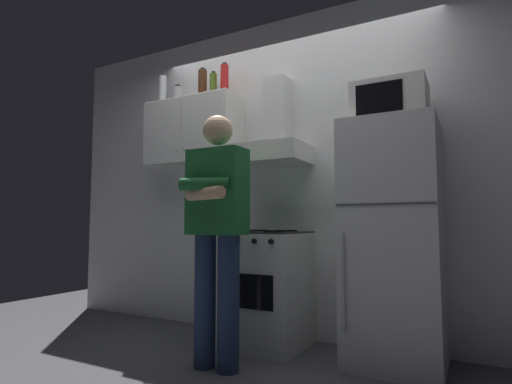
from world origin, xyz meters
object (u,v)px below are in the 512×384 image
object	(u,v)px
upper_cabinet	(193,133)
person_standing	(217,227)
stove_oven	(266,288)
bottle_vodka_clear	(163,90)
bottle_olive_oil	(213,85)
bottle_soda_red	(225,80)
bottle_rum_dark	(203,85)
range_hood	(272,141)
refrigerator	(393,242)
microwave	(390,104)
bottle_canister_steel	(178,96)

from	to	relation	value
upper_cabinet	person_standing	bearing A→B (deg)	-44.26
stove_oven	bottle_vodka_clear	distance (m)	2.11
bottle_olive_oil	bottle_soda_red	xyz separation A→B (m)	(0.11, 0.01, 0.03)
stove_oven	person_standing	bearing A→B (deg)	-94.72
bottle_olive_oil	bottle_rum_dark	world-z (taller)	bottle_rum_dark
range_hood	person_standing	distance (m)	1.01
stove_oven	person_standing	size ratio (longest dim) A/B	0.53
refrigerator	microwave	bearing A→B (deg)	90.90
microwave	person_standing	bearing A→B (deg)	-148.00
stove_oven	bottle_olive_oil	size ratio (longest dim) A/B	3.88
microwave	bottle_olive_oil	distance (m)	1.58
person_standing	bottle_vodka_clear	distance (m)	1.84
bottle_vodka_clear	bottle_rum_dark	world-z (taller)	bottle_vodka_clear
stove_oven	refrigerator	bearing A→B (deg)	0.04
stove_oven	bottle_vodka_clear	world-z (taller)	bottle_vodka_clear
upper_cabinet	bottle_soda_red	xyz separation A→B (m)	(0.34, -0.01, 0.44)
refrigerator	stove_oven	bearing A→B (deg)	-179.96
upper_cabinet	bottle_canister_steel	bearing A→B (deg)	171.19
range_hood	bottle_olive_oil	distance (m)	0.80
bottle_soda_red	microwave	bearing A→B (deg)	-3.92
upper_cabinet	bottle_vodka_clear	distance (m)	0.57
upper_cabinet	bottle_soda_red	bearing A→B (deg)	-1.63
range_hood	microwave	size ratio (longest dim) A/B	1.56
microwave	bottle_rum_dark	distance (m)	1.73
range_hood	bottle_olive_oil	xyz separation A→B (m)	(-0.57, -0.02, 0.56)
bottle_olive_oil	bottle_canister_steel	size ratio (longest dim) A/B	1.18
bottle_canister_steel	bottle_rum_dark	bearing A→B (deg)	-2.29
upper_cabinet	bottle_rum_dark	bearing A→B (deg)	15.14
stove_oven	bottle_olive_oil	xyz separation A→B (m)	(-0.57, 0.11, 1.72)
bottle_olive_oil	bottle_canister_steel	bearing A→B (deg)	173.46
refrigerator	person_standing	size ratio (longest dim) A/B	0.98
upper_cabinet	bottle_olive_oil	world-z (taller)	bottle_olive_oil
refrigerator	bottle_soda_red	size ratio (longest dim) A/B	5.59
upper_cabinet	bottle_rum_dark	world-z (taller)	bottle_rum_dark
refrigerator	bottle_rum_dark	world-z (taller)	bottle_rum_dark
bottle_rum_dark	range_hood	bearing A→B (deg)	-1.63
bottle_olive_oil	bottle_vodka_clear	world-z (taller)	bottle_vodka_clear
bottle_olive_oil	bottle_soda_red	world-z (taller)	bottle_soda_red
refrigerator	bottle_rum_dark	xyz separation A→B (m)	(-1.67, 0.15, 1.39)
person_standing	upper_cabinet	bearing A→B (deg)	135.74
range_hood	bottle_soda_red	world-z (taller)	bottle_soda_red
bottle_soda_red	range_hood	bearing A→B (deg)	1.36
upper_cabinet	refrigerator	xyz separation A→B (m)	(1.75, -0.12, -0.95)
bottle_vodka_clear	bottle_canister_steel	bearing A→B (deg)	22.38
microwave	bottle_soda_red	size ratio (longest dim) A/B	1.68
refrigerator	person_standing	distance (m)	1.17
microwave	bottle_canister_steel	size ratio (longest dim) A/B	2.51
bottle_canister_steel	bottle_vodka_clear	world-z (taller)	bottle_vodka_clear
bottle_vodka_clear	bottle_rum_dark	size ratio (longest dim) A/B	1.02
upper_cabinet	bottle_olive_oil	size ratio (longest dim) A/B	3.99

